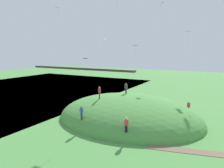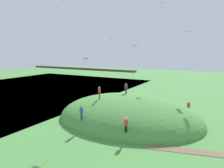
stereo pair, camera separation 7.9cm
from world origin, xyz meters
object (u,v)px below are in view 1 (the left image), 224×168
at_px(kite_6, 86,59).
at_px(mooring_post, 88,100).
at_px(person_on_hilltop, 126,87).
at_px(kite_12, 188,32).
at_px(person_near_shore, 189,105).
at_px(kite_1, 105,39).
at_px(person_watching_kites, 126,123).
at_px(kite_2, 135,46).
at_px(kite_7, 162,3).
at_px(person_walking_path, 81,111).
at_px(person_with_child, 99,91).
at_px(kite_9, 58,8).

bearing_deg(kite_6, mooring_post, -50.46).
distance_m(person_on_hilltop, kite_12, 14.46).
distance_m(person_near_shore, kite_1, 27.23).
distance_m(person_on_hilltop, person_watching_kites, 9.86).
height_order(kite_2, kite_6, kite_2).
height_order(person_near_shore, kite_12, kite_12).
bearing_deg(kite_1, kite_7, -4.56).
relative_size(kite_2, mooring_post, 1.48).
bearing_deg(kite_7, person_walking_path, -97.01).
bearing_deg(kite_12, person_near_shore, -72.73).
bearing_deg(person_walking_path, person_near_shore, 70.05).
bearing_deg(person_watching_kites, person_with_child, -113.43).
xyz_separation_m(person_on_hilltop, person_near_shore, (8.47, 4.73, -2.90)).
relative_size(person_walking_path, kite_6, 1.10).
xyz_separation_m(kite_2, kite_9, (-4.97, -18.61, 5.32)).
relative_size(person_walking_path, kite_12, 0.85).
xyz_separation_m(kite_9, mooring_post, (0.34, 7.07, -15.70)).
relative_size(person_watching_kites, kite_9, 1.61).
bearing_deg(person_with_child, person_on_hilltop, 104.45).
distance_m(person_near_shore, person_walking_path, 16.90).
xyz_separation_m(person_with_child, mooring_post, (-6.98, 7.14, -3.65)).
xyz_separation_m(kite_1, kite_7, (14.23, -1.13, 6.70)).
bearing_deg(mooring_post, kite_6, 129.54).
height_order(person_with_child, kite_12, kite_12).
height_order(person_walking_path, kite_9, kite_9).
xyz_separation_m(person_with_child, person_near_shore, (10.95, 8.37, -2.66)).
bearing_deg(kite_9, kite_1, 100.46).
bearing_deg(kite_12, kite_1, 161.01).
xyz_separation_m(kite_9, kite_12, (16.83, 12.93, -3.31)).
xyz_separation_m(person_walking_path, kite_9, (-7.62, 4.78, 13.73)).
distance_m(person_with_child, kite_2, 19.99).
distance_m(person_on_hilltop, kite_2, 17.08).
xyz_separation_m(person_watching_kites, person_walking_path, (-6.28, 0.31, 0.39)).
distance_m(person_walking_path, mooring_post, 14.05).
bearing_deg(kite_9, mooring_post, 87.22).
height_order(kite_6, kite_9, kite_9).
bearing_deg(person_watching_kites, kite_12, -175.33).
distance_m(person_watching_kites, kite_9, 20.46).
bearing_deg(person_near_shore, kite_6, -21.53).
distance_m(person_walking_path, kite_9, 16.42).
bearing_deg(person_on_hilltop, person_walking_path, -60.85).
distance_m(person_watching_kites, kite_7, 29.66).
bearing_deg(mooring_post, kite_12, 19.55).
distance_m(person_on_hilltop, mooring_post, 10.81).
height_order(person_on_hilltop, person_near_shore, person_on_hilltop).
distance_m(kite_7, mooring_post, 24.38).
distance_m(person_watching_kites, kite_6, 24.68).
bearing_deg(kite_1, person_walking_path, -65.45).
relative_size(person_watching_kites, kite_7, 1.27).
height_order(person_watching_kites, person_near_shore, person_watching_kites).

